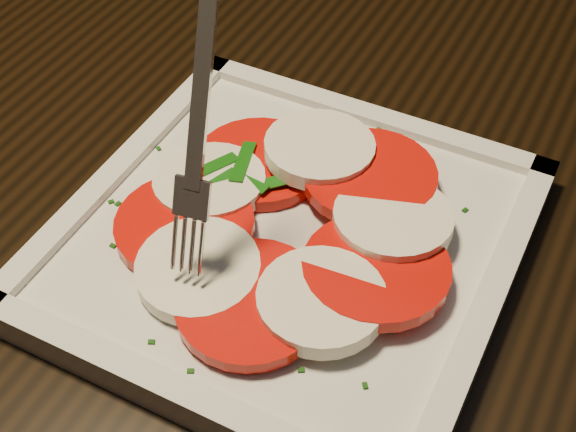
# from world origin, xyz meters

# --- Properties ---
(table) EXTENTS (1.26, 0.90, 0.75)m
(table) POSITION_xyz_m (-0.28, -0.24, 0.65)
(table) COLOR black
(table) RESTS_ON ground
(plate) EXTENTS (0.27, 0.27, 0.01)m
(plate) POSITION_xyz_m (-0.29, -0.25, 0.76)
(plate) COLOR silver
(plate) RESTS_ON table
(caprese_salad) EXTENTS (0.21, 0.22, 0.02)m
(caprese_salad) POSITION_xyz_m (-0.29, -0.25, 0.77)
(caprese_salad) COLOR red
(caprese_salad) RESTS_ON plate
(fork) EXTENTS (0.05, 0.08, 0.15)m
(fork) POSITION_xyz_m (-0.32, -0.28, 0.86)
(fork) COLOR white
(fork) RESTS_ON caprese_salad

